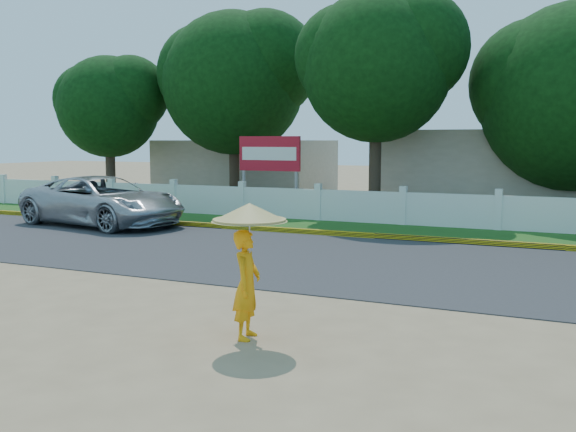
% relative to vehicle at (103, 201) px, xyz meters
% --- Properties ---
extents(ground, '(120.00, 120.00, 0.00)m').
position_rel_vehicle_xyz_m(ground, '(8.99, -7.11, -0.81)').
color(ground, '#9E8460').
rests_on(ground, ground).
extents(road, '(60.00, 7.00, 0.02)m').
position_rel_vehicle_xyz_m(road, '(8.99, -2.61, -0.80)').
color(road, '#38383A').
rests_on(road, ground).
extents(grass_verge, '(60.00, 3.50, 0.03)m').
position_rel_vehicle_xyz_m(grass_verge, '(8.99, 2.64, -0.80)').
color(grass_verge, '#2D601E').
rests_on(grass_verge, ground).
extents(curb, '(40.00, 0.18, 0.16)m').
position_rel_vehicle_xyz_m(curb, '(8.99, 0.94, -0.73)').
color(curb, yellow).
rests_on(curb, ground).
extents(fence, '(40.00, 0.10, 1.10)m').
position_rel_vehicle_xyz_m(fence, '(8.99, 4.09, -0.26)').
color(fence, silver).
rests_on(fence, ground).
extents(building_near, '(10.00, 6.00, 3.20)m').
position_rel_vehicle_xyz_m(building_near, '(11.99, 10.89, 0.79)').
color(building_near, '#B7AD99').
rests_on(building_near, ground).
extents(building_far, '(8.00, 5.00, 2.80)m').
position_rel_vehicle_xyz_m(building_far, '(-1.01, 11.89, 0.59)').
color(building_far, '#B7AD99').
rests_on(building_far, ground).
extents(vehicle, '(6.23, 3.63, 1.63)m').
position_rel_vehicle_xyz_m(vehicle, '(0.00, 0.00, 0.00)').
color(vehicle, '#ABAFB4').
rests_on(vehicle, ground).
extents(monk_with_parasol, '(1.06, 1.06, 1.93)m').
position_rel_vehicle_xyz_m(monk_with_parasol, '(10.04, -8.78, 0.44)').
color(monk_with_parasol, orange).
rests_on(monk_with_parasol, ground).
extents(billboard, '(2.50, 0.13, 2.95)m').
position_rel_vehicle_xyz_m(billboard, '(3.57, 5.18, 1.33)').
color(billboard, gray).
rests_on(billboard, ground).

